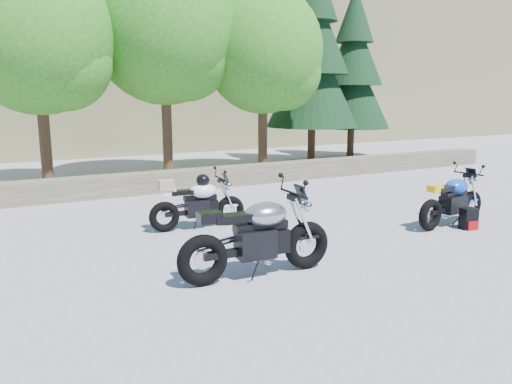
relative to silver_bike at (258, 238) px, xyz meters
The scene contains 12 objects.
ground 1.17m from the silver_bike, 47.44° to the left, with size 90.00×90.00×0.00m, color gray.
stone_wall 6.31m from the silver_bike, 83.58° to the left, with size 22.00×0.55×0.50m, color brown.
hillside 29.83m from the silver_bike, 82.66° to the left, with size 80.00×30.00×15.00m, color #706745.
tree_decid_left 8.66m from the silver_bike, 102.06° to the left, with size 3.67×3.67×5.62m.
tree_decid_mid 9.16m from the silver_bike, 79.02° to the left, with size 4.08×4.08×6.24m.
tree_decid_right 9.36m from the silver_bike, 60.21° to the left, with size 3.54×3.54×5.41m.
conifer_near 11.75m from the silver_bike, 52.40° to the left, with size 3.17×3.17×7.06m.
conifer_far 13.49m from the silver_bike, 46.42° to the left, with size 2.82×2.82×6.27m.
silver_bike is the anchor object (origin of this frame).
white_bike 2.64m from the silver_bike, 86.16° to the left, with size 1.78×0.56×0.98m.
blue_bike 4.44m from the silver_bike, ahead, with size 1.86×0.59×0.93m.
backpack 4.48m from the silver_bike, ahead, with size 0.30×0.27×0.38m.
Camera 1 is at (-3.66, -6.31, 2.38)m, focal length 35.00 mm.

